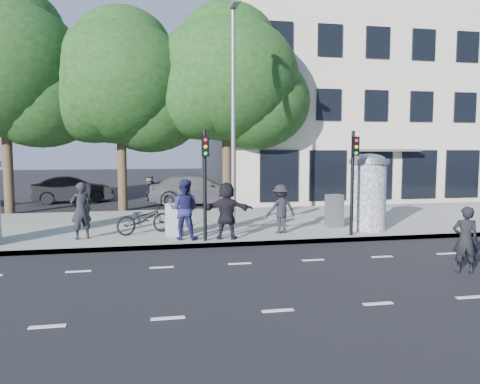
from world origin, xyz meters
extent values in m
plane|color=black|center=(0.00, 0.00, 0.00)|extent=(120.00, 120.00, 0.00)
cube|color=gray|center=(0.00, 7.50, 0.07)|extent=(40.00, 8.00, 0.15)
cube|color=slate|center=(0.00, 3.55, 0.07)|extent=(40.00, 0.10, 0.16)
cube|color=silver|center=(0.00, -2.20, 0.00)|extent=(32.00, 0.12, 0.01)
cube|color=silver|center=(0.00, 1.40, 0.00)|extent=(32.00, 0.12, 0.01)
cylinder|color=beige|center=(5.20, 4.70, 1.30)|extent=(1.20, 1.20, 2.30)
cylinder|color=slate|center=(5.20, 4.70, 2.53)|extent=(1.36, 1.36, 0.16)
ellipsoid|color=slate|center=(5.20, 4.70, 2.61)|extent=(1.10, 1.10, 0.38)
cylinder|color=black|center=(-0.60, 3.85, 1.85)|extent=(0.11, 0.11, 3.40)
cube|color=black|center=(-0.60, 3.67, 3.05)|extent=(0.22, 0.14, 0.62)
cylinder|color=black|center=(4.20, 3.85, 1.85)|extent=(0.11, 0.11, 3.40)
cube|color=black|center=(4.20, 3.67, 3.05)|extent=(0.22, 0.14, 0.62)
cylinder|color=slate|center=(0.80, 6.70, 4.15)|extent=(0.16, 0.16, 8.00)
cube|color=slate|center=(0.80, 6.30, 8.05)|extent=(0.25, 0.90, 0.18)
cylinder|color=#38281C|center=(-8.50, 12.50, 2.36)|extent=(0.44, 0.44, 4.73)
ellipsoid|color=black|center=(-8.50, 12.50, 6.51)|extent=(7.20, 7.20, 6.12)
cylinder|color=#38281C|center=(-3.50, 12.70, 2.21)|extent=(0.44, 0.44, 4.41)
ellipsoid|color=black|center=(-3.50, 12.70, 6.08)|extent=(6.80, 6.80, 5.78)
cylinder|color=#38281C|center=(1.50, 12.30, 2.29)|extent=(0.44, 0.44, 4.59)
ellipsoid|color=black|center=(1.50, 12.30, 6.32)|extent=(7.00, 7.00, 5.95)
cube|color=beige|center=(12.00, 20.00, 6.00)|extent=(20.00, 15.00, 12.00)
cube|color=black|center=(12.00, 12.45, 1.60)|extent=(18.00, 0.10, 2.60)
cube|color=#59544C|center=(10.00, 12.10, 2.90)|extent=(3.20, 0.90, 0.12)
cube|color=#194C8C|center=(2.50, 12.45, 3.20)|extent=(1.60, 0.06, 0.30)
imported|color=black|center=(-4.37, 4.88, 1.05)|extent=(0.77, 0.66, 1.79)
imported|color=#1C1D47|center=(-1.21, 4.22, 1.09)|extent=(1.11, 0.99, 1.88)
imported|color=black|center=(2.05, 4.70, 0.97)|extent=(1.14, 0.78, 1.63)
imported|color=black|center=(0.10, 4.03, 1.05)|extent=(1.76, 1.03, 1.79)
imported|color=black|center=(5.12, -0.51, 0.81)|extent=(0.69, 0.58, 1.61)
imported|color=black|center=(-2.45, 5.44, 0.66)|extent=(1.43, 2.04, 1.02)
cube|color=slate|center=(-1.48, 4.84, 0.69)|extent=(0.60, 0.50, 1.07)
cube|color=slate|center=(4.28, 5.47, 0.74)|extent=(0.63, 0.51, 1.18)
imported|color=black|center=(-6.41, 16.80, 0.71)|extent=(2.30, 4.51, 1.42)
imported|color=#4F5156|center=(0.32, 14.48, 0.79)|extent=(2.34, 5.51, 1.59)
camera|label=1|loc=(-2.30, -10.27, 2.98)|focal=35.00mm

